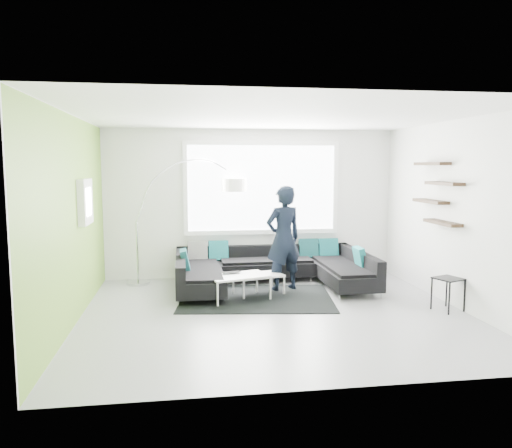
{
  "coord_description": "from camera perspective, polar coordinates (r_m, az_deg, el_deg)",
  "views": [
    {
      "loc": [
        -1.3,
        -6.89,
        2.12
      ],
      "look_at": [
        -0.14,
        0.9,
        1.2
      ],
      "focal_mm": 35.0,
      "sensor_mm": 36.0,
      "label": 1
    }
  ],
  "objects": [
    {
      "name": "ground",
      "position": [
        7.32,
        2.19,
        -10.15
      ],
      "size": [
        5.5,
        5.5,
        0.0
      ],
      "primitive_type": "plane",
      "color": "gray",
      "rests_on": "ground"
    },
    {
      "name": "room_shell",
      "position": [
        7.22,
        2.25,
        4.22
      ],
      "size": [
        5.54,
        5.04,
        2.82
      ],
      "color": "silver",
      "rests_on": "ground"
    },
    {
      "name": "sectional_sofa",
      "position": [
        8.69,
        1.88,
        -5.31
      ],
      "size": [
        3.3,
        2.04,
        0.71
      ],
      "rotation": [
        0.0,
        0.0,
        0.0
      ],
      "color": "black",
      "rests_on": "ground"
    },
    {
      "name": "rug",
      "position": [
        8.09,
        0.04,
        -8.45
      ],
      "size": [
        2.61,
        2.05,
        0.01
      ],
      "primitive_type": "cube",
      "rotation": [
        0.0,
        0.0,
        -0.14
      ],
      "color": "black",
      "rests_on": "ground"
    },
    {
      "name": "coffee_table",
      "position": [
        8.13,
        -0.84,
        -6.98
      ],
      "size": [
        1.37,
        1.04,
        0.4
      ],
      "primitive_type": "cube",
      "rotation": [
        0.0,
        0.0,
        0.31
      ],
      "color": "white",
      "rests_on": "ground"
    },
    {
      "name": "arc_lamp",
      "position": [
        9.09,
        -13.5,
        0.2
      ],
      "size": [
        2.2,
        1.1,
        2.25
      ],
      "primitive_type": null,
      "rotation": [
        0.0,
        0.0,
        0.16
      ],
      "color": "silver",
      "rests_on": "ground"
    },
    {
      "name": "side_table",
      "position": [
        7.9,
        21.08,
        -7.5
      ],
      "size": [
        0.46,
        0.46,
        0.49
      ],
      "primitive_type": "cube",
      "rotation": [
        0.0,
        0.0,
        0.35
      ],
      "color": "black",
      "rests_on": "ground"
    },
    {
      "name": "person",
      "position": [
        8.48,
        3.16,
        -1.65
      ],
      "size": [
        0.91,
        0.83,
        1.78
      ],
      "primitive_type": "imported",
      "rotation": [
        0.0,
        0.0,
        3.47
      ],
      "color": "black",
      "rests_on": "ground"
    },
    {
      "name": "laptop",
      "position": [
        8.02,
        -2.76,
        -5.64
      ],
      "size": [
        0.4,
        0.33,
        0.02
      ],
      "primitive_type": "imported",
      "rotation": [
        0.0,
        0.0,
        0.21
      ],
      "color": "black",
      "rests_on": "coffee_table"
    }
  ]
}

